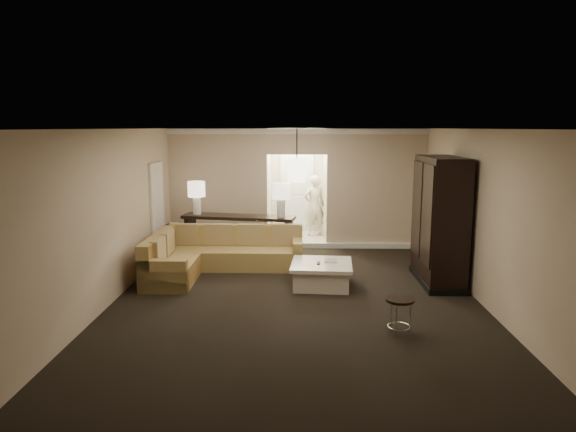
{
  "coord_description": "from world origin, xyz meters",
  "views": [
    {
      "loc": [
        0.03,
        -7.92,
        2.83
      ],
      "look_at": [
        -0.15,
        1.2,
        1.24
      ],
      "focal_mm": 32.0,
      "sensor_mm": 36.0,
      "label": 1
    }
  ],
  "objects_px": {
    "coffee_table": "(322,274)",
    "armoire": "(439,223)",
    "console_table": "(239,233)",
    "drink_table": "(400,308)",
    "person": "(314,202)",
    "sectional_sofa": "(213,255)"
  },
  "relations": [
    {
      "from": "console_table",
      "to": "armoire",
      "type": "xyz_separation_m",
      "value": [
        3.85,
        -1.71,
        0.55
      ]
    },
    {
      "from": "armoire",
      "to": "person",
      "type": "bearing_deg",
      "value": 117.56
    },
    {
      "from": "sectional_sofa",
      "to": "armoire",
      "type": "distance_m",
      "value": 4.35
    },
    {
      "from": "console_table",
      "to": "person",
      "type": "bearing_deg",
      "value": 64.1
    },
    {
      "from": "drink_table",
      "to": "person",
      "type": "height_order",
      "value": "person"
    },
    {
      "from": "sectional_sofa",
      "to": "armoire",
      "type": "xyz_separation_m",
      "value": [
        4.23,
        -0.63,
        0.77
      ]
    },
    {
      "from": "armoire",
      "to": "sectional_sofa",
      "type": "bearing_deg",
      "value": 171.56
    },
    {
      "from": "person",
      "to": "console_table",
      "type": "bearing_deg",
      "value": 35.99
    },
    {
      "from": "armoire",
      "to": "drink_table",
      "type": "xyz_separation_m",
      "value": [
        -1.15,
        -2.39,
        -0.75
      ]
    },
    {
      "from": "console_table",
      "to": "armoire",
      "type": "distance_m",
      "value": 4.25
    },
    {
      "from": "console_table",
      "to": "person",
      "type": "relative_size",
      "value": 1.41
    },
    {
      "from": "coffee_table",
      "to": "armoire",
      "type": "distance_m",
      "value": 2.33
    },
    {
      "from": "armoire",
      "to": "person",
      "type": "distance_m",
      "value": 4.63
    },
    {
      "from": "sectional_sofa",
      "to": "console_table",
      "type": "bearing_deg",
      "value": 70.88
    },
    {
      "from": "coffee_table",
      "to": "drink_table",
      "type": "height_order",
      "value": "drink_table"
    },
    {
      "from": "console_table",
      "to": "drink_table",
      "type": "distance_m",
      "value": 4.92
    },
    {
      "from": "armoire",
      "to": "person",
      "type": "relative_size",
      "value": 1.31
    },
    {
      "from": "coffee_table",
      "to": "armoire",
      "type": "relative_size",
      "value": 0.5
    },
    {
      "from": "sectional_sofa",
      "to": "coffee_table",
      "type": "height_order",
      "value": "sectional_sofa"
    },
    {
      "from": "sectional_sofa",
      "to": "console_table",
      "type": "relative_size",
      "value": 1.14
    },
    {
      "from": "coffee_table",
      "to": "armoire",
      "type": "bearing_deg",
      "value": 7.24
    },
    {
      "from": "coffee_table",
      "to": "console_table",
      "type": "distance_m",
      "value": 2.65
    }
  ]
}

